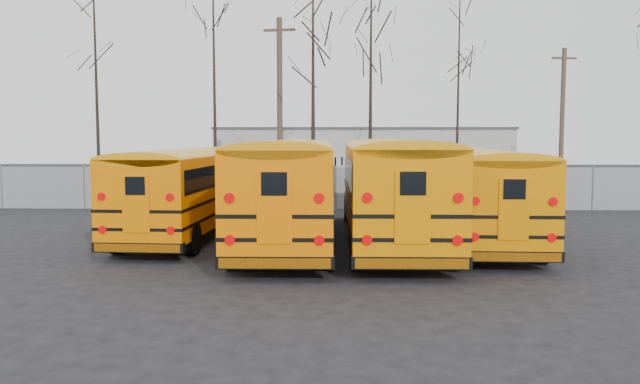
{
  "coord_description": "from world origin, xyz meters",
  "views": [
    {
      "loc": [
        0.04,
        -17.28,
        3.43
      ],
      "look_at": [
        -0.51,
        3.28,
        1.6
      ],
      "focal_mm": 35.0,
      "sensor_mm": 36.0,
      "label": 1
    }
  ],
  "objects_px": {
    "bus_a": "(189,184)",
    "utility_pole_left": "(280,108)",
    "bus_b": "(289,182)",
    "bus_d": "(476,187)",
    "bus_c": "(391,182)",
    "utility_pole_right": "(562,121)"
  },
  "relations": [
    {
      "from": "bus_a",
      "to": "utility_pole_left",
      "type": "height_order",
      "value": "utility_pole_left"
    },
    {
      "from": "bus_b",
      "to": "bus_d",
      "type": "bearing_deg",
      "value": 5.68
    },
    {
      "from": "bus_c",
      "to": "bus_d",
      "type": "bearing_deg",
      "value": 11.81
    },
    {
      "from": "bus_d",
      "to": "utility_pole_left",
      "type": "xyz_separation_m",
      "value": [
        -7.55,
        12.86,
        3.14
      ]
    },
    {
      "from": "bus_b",
      "to": "bus_d",
      "type": "xyz_separation_m",
      "value": [
        6.02,
        0.66,
        -0.18
      ]
    },
    {
      "from": "bus_c",
      "to": "utility_pole_right",
      "type": "xyz_separation_m",
      "value": [
        10.91,
        15.79,
        2.29
      ]
    },
    {
      "from": "bus_a",
      "to": "bus_c",
      "type": "xyz_separation_m",
      "value": [
        6.82,
        -1.55,
        0.2
      ]
    },
    {
      "from": "bus_d",
      "to": "bus_b",
      "type": "bearing_deg",
      "value": -172.0
    },
    {
      "from": "bus_d",
      "to": "utility_pole_left",
      "type": "height_order",
      "value": "utility_pole_left"
    },
    {
      "from": "bus_d",
      "to": "bus_a",
      "type": "bearing_deg",
      "value": 176.03
    },
    {
      "from": "bus_c",
      "to": "bus_b",
      "type": "bearing_deg",
      "value": -179.02
    },
    {
      "from": "bus_a",
      "to": "bus_d",
      "type": "distance_m",
      "value": 9.67
    },
    {
      "from": "bus_b",
      "to": "utility_pole_right",
      "type": "bearing_deg",
      "value": 47.68
    },
    {
      "from": "bus_a",
      "to": "utility_pole_left",
      "type": "distance_m",
      "value": 12.49
    },
    {
      "from": "bus_c",
      "to": "bus_d",
      "type": "xyz_separation_m",
      "value": [
        2.79,
        0.6,
        -0.19
      ]
    },
    {
      "from": "bus_c",
      "to": "utility_pole_left",
      "type": "relative_size",
      "value": 1.27
    },
    {
      "from": "bus_d",
      "to": "utility_pole_right",
      "type": "bearing_deg",
      "value": 63.61
    },
    {
      "from": "bus_d",
      "to": "utility_pole_left",
      "type": "relative_size",
      "value": 1.15
    },
    {
      "from": "bus_d",
      "to": "bus_c",
      "type": "bearing_deg",
      "value": -166.25
    },
    {
      "from": "bus_b",
      "to": "bus_c",
      "type": "relative_size",
      "value": 1.0
    },
    {
      "from": "bus_b",
      "to": "bus_c",
      "type": "height_order",
      "value": "bus_c"
    },
    {
      "from": "utility_pole_left",
      "to": "utility_pole_right",
      "type": "distance_m",
      "value": 15.84
    }
  ]
}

